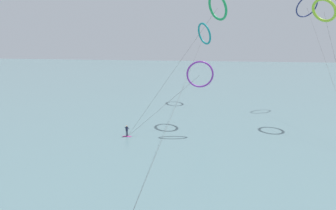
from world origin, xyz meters
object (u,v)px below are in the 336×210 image
Objects in this scene: kite_violet at (200,74)px; kite_navy at (307,7)px; kite_emerald at (218,7)px; surfer_magenta at (127,132)px; kite_lime at (324,10)px; kite_teal at (204,34)px.

kite_navy is (18.84, 21.64, 11.27)m from kite_violet.
kite_navy reaches higher than kite_emerald.
surfer_magenta is 0.08× the size of kite_lime.
kite_emerald is at bearing -110.32° from kite_violet.
kite_violet is at bearing 128.23° from kite_emerald.
kite_navy reaches higher than kite_lime.
surfer_magenta is at bearing 16.46° from kite_navy.
kite_violet is (10.16, 3.05, 8.21)m from surfer_magenta.
kite_violet is 12.45m from kite_emerald.
kite_teal reaches higher than kite_violet.
kite_violet is 25.25m from kite_teal.
surfer_magenta is 0.08× the size of kite_emerald.
kite_navy is 22.23m from kite_emerald.
kite_lime is (28.23, 11.60, 17.46)m from surfer_magenta.
kite_emerald reaches higher than kite_teal.
kite_navy reaches higher than kite_teal.
kite_navy is at bearing -85.94° from kite_emerald.
kite_emerald is (-16.10, -1.33, 0.69)m from kite_lime.
kite_lime reaches higher than surfer_magenta.
kite_violet is 0.60× the size of kite_lime.
kite_navy is 1.40× the size of kite_emerald.
kite_emerald is (12.13, 10.27, 18.16)m from surfer_magenta.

